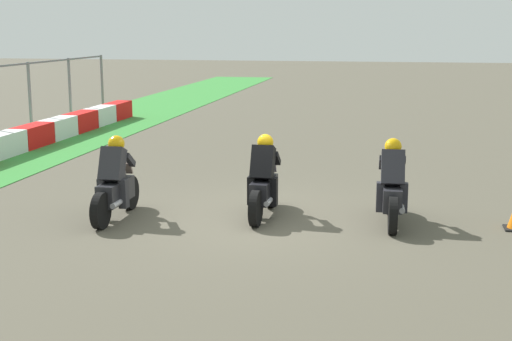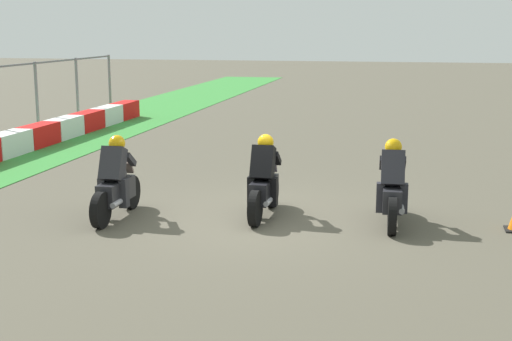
# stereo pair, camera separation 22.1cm
# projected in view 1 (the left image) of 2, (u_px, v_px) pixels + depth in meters

# --- Properties ---
(ground_plane) EXTENTS (120.00, 120.00, 0.00)m
(ground_plane) POSITION_uv_depth(u_px,v_px,m) (258.00, 218.00, 13.07)
(ground_plane) COLOR #544F41
(rider_lane_a) EXTENTS (2.04, 0.55, 1.51)m
(rider_lane_a) POSITION_uv_depth(u_px,v_px,m) (392.00, 189.00, 12.63)
(rider_lane_a) COLOR black
(rider_lane_a) RESTS_ON ground_plane
(rider_lane_b) EXTENTS (2.04, 0.54, 1.51)m
(rider_lane_b) POSITION_uv_depth(u_px,v_px,m) (264.00, 183.00, 13.10)
(rider_lane_b) COLOR black
(rider_lane_b) RESTS_ON ground_plane
(rider_lane_c) EXTENTS (2.04, 0.54, 1.51)m
(rider_lane_c) POSITION_uv_depth(u_px,v_px,m) (115.00, 185.00, 12.94)
(rider_lane_c) COLOR black
(rider_lane_c) RESTS_ON ground_plane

